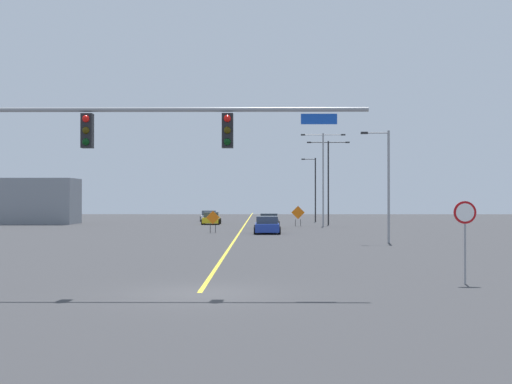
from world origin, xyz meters
name	(u,v)px	position (x,y,z in m)	size (l,w,h in m)	color
ground	(200,293)	(0.00, 0.00, 0.00)	(204.71, 204.71, 0.00)	#38383A
road_centre_stripe	(246,224)	(0.00, 56.86, 0.00)	(0.16, 113.73, 0.01)	yellow
traffic_signal_assembly	(94,143)	(-3.21, -0.01, 4.57)	(12.94, 0.44, 6.20)	gray
stop_sign	(465,226)	(8.69, 2.17, 1.95)	(0.76, 0.07, 2.78)	gray
street_lamp_near_right	(323,171)	(8.11, 48.87, 5.61)	(4.53, 0.24, 9.50)	gray
street_lamp_far_right	(386,180)	(9.87, 23.14, 4.02)	(1.86, 0.24, 7.22)	gray
street_lamp_mid_right	(314,187)	(8.20, 61.86, 4.28)	(1.77, 0.24, 7.75)	black
street_lamp_near_left	(328,175)	(8.98, 52.40, 5.36)	(4.56, 0.24, 9.01)	black
construction_sign_left_lane	(298,213)	(5.59, 49.72, 1.31)	(1.38, 0.05, 2.09)	orange
construction_sign_right_lane	(213,219)	(-2.21, 36.06, 1.17)	(1.12, 0.21, 1.84)	orange
car_black_distant	(269,221)	(2.57, 44.58, 0.66)	(2.10, 4.01, 1.42)	black
car_white_approaching	(209,216)	(-4.82, 65.35, 0.64)	(2.37, 4.69, 1.33)	white
car_blue_far	(267,226)	(2.29, 35.01, 0.65)	(2.15, 4.45, 1.41)	#1E389E
car_yellow_passing	(211,219)	(-3.73, 54.72, 0.62)	(2.01, 3.88, 1.35)	gold
roadside_building_west	(36,201)	(-23.45, 55.48, 2.55)	(8.96, 5.06, 5.09)	gray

